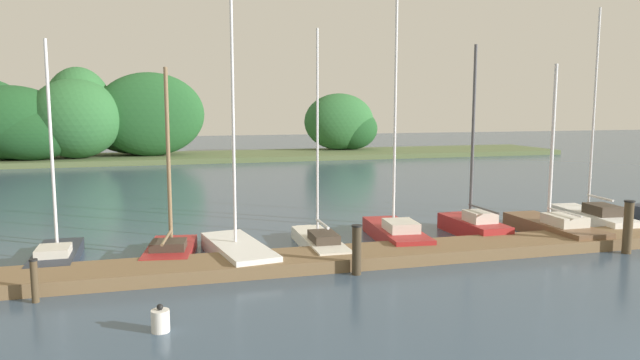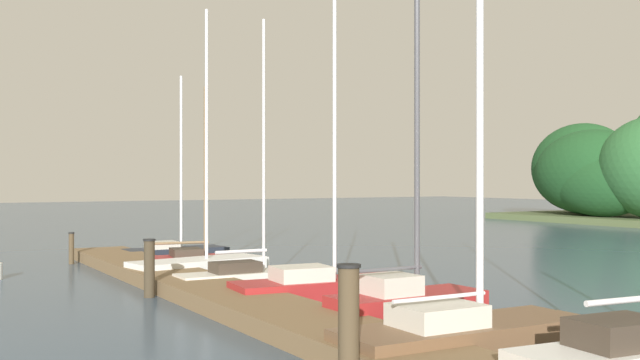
{
  "view_description": "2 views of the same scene",
  "coord_description": "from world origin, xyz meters",
  "px_view_note": "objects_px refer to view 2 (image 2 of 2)",
  "views": [
    {
      "loc": [
        -9.19,
        -6.21,
        4.49
      ],
      "look_at": [
        -4.08,
        12.06,
        2.04
      ],
      "focal_mm": 32.81,
      "sensor_mm": 36.0,
      "label": 1
    },
    {
      "loc": [
        12.41,
        2.9,
        2.71
      ],
      "look_at": [
        -1.71,
        11.17,
        2.7
      ],
      "focal_mm": 41.44,
      "sensor_mm": 36.0,
      "label": 2
    }
  ],
  "objects_px": {
    "sailboat_5": "(411,300)",
    "mooring_piling_0": "(71,248)",
    "sailboat_3": "(257,275)",
    "sailboat_6": "(470,332)",
    "mooring_piling_2": "(349,327)",
    "sailboat_1": "(201,257)",
    "sailboat_0": "(177,249)",
    "mooring_piling_1": "(149,268)",
    "sailboat_2": "(203,265)",
    "sailboat_4": "(327,285)"
  },
  "relations": [
    {
      "from": "sailboat_4",
      "to": "mooring_piling_1",
      "type": "xyz_separation_m",
      "value": [
        -2.48,
        -3.28,
        0.32
      ]
    },
    {
      "from": "mooring_piling_1",
      "to": "sailboat_3",
      "type": "bearing_deg",
      "value": 94.97
    },
    {
      "from": "sailboat_4",
      "to": "mooring_piling_2",
      "type": "relative_size",
      "value": 4.93
    },
    {
      "from": "sailboat_2",
      "to": "sailboat_3",
      "type": "xyz_separation_m",
      "value": [
        2.62,
        0.41,
        -0.02
      ]
    },
    {
      "from": "sailboat_0",
      "to": "sailboat_6",
      "type": "xyz_separation_m",
      "value": [
        15.87,
        -0.88,
        0.06
      ]
    },
    {
      "from": "mooring_piling_2",
      "to": "sailboat_1",
      "type": "bearing_deg",
      "value": 166.62
    },
    {
      "from": "sailboat_0",
      "to": "mooring_piling_1",
      "type": "relative_size",
      "value": 4.7
    },
    {
      "from": "sailboat_6",
      "to": "sailboat_0",
      "type": "bearing_deg",
      "value": 87.66
    },
    {
      "from": "sailboat_6",
      "to": "mooring_piling_0",
      "type": "distance_m",
      "value": 16.01
    },
    {
      "from": "sailboat_3",
      "to": "sailboat_5",
      "type": "distance_m",
      "value": 5.68
    },
    {
      "from": "sailboat_1",
      "to": "mooring_piling_2",
      "type": "height_order",
      "value": "sailboat_1"
    },
    {
      "from": "sailboat_0",
      "to": "mooring_piling_0",
      "type": "xyz_separation_m",
      "value": [
        0.08,
        -3.54,
        0.22
      ]
    },
    {
      "from": "sailboat_1",
      "to": "sailboat_4",
      "type": "distance_m",
      "value": 7.2
    },
    {
      "from": "sailboat_1",
      "to": "mooring_piling_0",
      "type": "distance_m",
      "value": 4.45
    },
    {
      "from": "sailboat_3",
      "to": "sailboat_1",
      "type": "bearing_deg",
      "value": 88.19
    },
    {
      "from": "sailboat_4",
      "to": "mooring_piling_1",
      "type": "height_order",
      "value": "sailboat_4"
    },
    {
      "from": "mooring_piling_1",
      "to": "mooring_piling_2",
      "type": "bearing_deg",
      "value": -0.61
    },
    {
      "from": "mooring_piling_1",
      "to": "mooring_piling_2",
      "type": "xyz_separation_m",
      "value": [
        8.65,
        -0.09,
        0.14
      ]
    },
    {
      "from": "sailboat_0",
      "to": "mooring_piling_0",
      "type": "bearing_deg",
      "value": -179.42
    },
    {
      "from": "sailboat_5",
      "to": "mooring_piling_0",
      "type": "distance_m",
      "value": 13.66
    },
    {
      "from": "sailboat_2",
      "to": "mooring_piling_0",
      "type": "bearing_deg",
      "value": 107.98
    },
    {
      "from": "sailboat_0",
      "to": "mooring_piling_1",
      "type": "xyz_separation_m",
      "value": [
        7.88,
        -3.42,
        0.38
      ]
    },
    {
      "from": "sailboat_0",
      "to": "sailboat_3",
      "type": "bearing_deg",
      "value": -94.92
    },
    {
      "from": "sailboat_3",
      "to": "sailboat_5",
      "type": "height_order",
      "value": "sailboat_3"
    },
    {
      "from": "sailboat_6",
      "to": "mooring_piling_2",
      "type": "xyz_separation_m",
      "value": [
        0.66,
        -2.64,
        0.46
      ]
    },
    {
      "from": "sailboat_0",
      "to": "mooring_piling_0",
      "type": "height_order",
      "value": "sailboat_0"
    },
    {
      "from": "sailboat_3",
      "to": "sailboat_5",
      "type": "xyz_separation_m",
      "value": [
        5.65,
        0.53,
        0.12
      ]
    },
    {
      "from": "sailboat_6",
      "to": "sailboat_4",
      "type": "bearing_deg",
      "value": 83.28
    },
    {
      "from": "mooring_piling_1",
      "to": "sailboat_5",
      "type": "bearing_deg",
      "value": 32.05
    },
    {
      "from": "sailboat_0",
      "to": "sailboat_5",
      "type": "height_order",
      "value": "sailboat_5"
    },
    {
      "from": "sailboat_5",
      "to": "sailboat_6",
      "type": "xyz_separation_m",
      "value": [
        2.58,
        -0.84,
        -0.06
      ]
    },
    {
      "from": "sailboat_1",
      "to": "mooring_piling_0",
      "type": "bearing_deg",
      "value": 144.87
    },
    {
      "from": "sailboat_5",
      "to": "sailboat_6",
      "type": "bearing_deg",
      "value": -108.75
    },
    {
      "from": "sailboat_1",
      "to": "sailboat_6",
      "type": "xyz_separation_m",
      "value": [
        12.71,
        -0.54,
        0.03
      ]
    },
    {
      "from": "sailboat_2",
      "to": "sailboat_5",
      "type": "xyz_separation_m",
      "value": [
        8.27,
        0.95,
        0.1
      ]
    },
    {
      "from": "sailboat_0",
      "to": "sailboat_5",
      "type": "relative_size",
      "value": 0.97
    },
    {
      "from": "sailboat_1",
      "to": "sailboat_6",
      "type": "relative_size",
      "value": 0.95
    },
    {
      "from": "sailboat_2",
      "to": "sailboat_4",
      "type": "bearing_deg",
      "value": -90.5
    },
    {
      "from": "sailboat_3",
      "to": "sailboat_5",
      "type": "relative_size",
      "value": 1.04
    },
    {
      "from": "sailboat_4",
      "to": "sailboat_3",
      "type": "bearing_deg",
      "value": 104.36
    },
    {
      "from": "sailboat_3",
      "to": "sailboat_4",
      "type": "bearing_deg",
      "value": -79.96
    },
    {
      "from": "sailboat_5",
      "to": "sailboat_0",
      "type": "bearing_deg",
      "value": 89.09
    },
    {
      "from": "sailboat_1",
      "to": "sailboat_3",
      "type": "xyz_separation_m",
      "value": [
        4.47,
        -0.24,
        -0.03
      ]
    },
    {
      "from": "sailboat_1",
      "to": "mooring_piling_2",
      "type": "distance_m",
      "value": 13.76
    },
    {
      "from": "sailboat_2",
      "to": "mooring_piling_2",
      "type": "bearing_deg",
      "value": -111.79
    },
    {
      "from": "sailboat_0",
      "to": "sailboat_2",
      "type": "bearing_deg",
      "value": -101.75
    },
    {
      "from": "sailboat_1",
      "to": "sailboat_6",
      "type": "distance_m",
      "value": 12.72
    },
    {
      "from": "sailboat_3",
      "to": "sailboat_5",
      "type": "bearing_deg",
      "value": -83.4
    },
    {
      "from": "sailboat_3",
      "to": "mooring_piling_2",
      "type": "xyz_separation_m",
      "value": [
        8.9,
        -2.94,
        0.52
      ]
    },
    {
      "from": "sailboat_0",
      "to": "mooring_piling_2",
      "type": "height_order",
      "value": "sailboat_0"
    }
  ]
}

